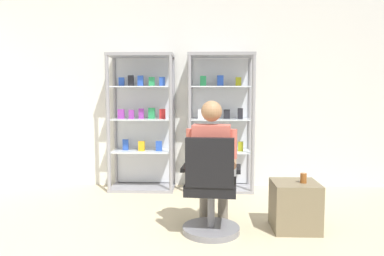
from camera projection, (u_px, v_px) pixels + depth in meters
name	position (u px, v px, depth m)	size (l,w,h in m)	color
back_wall	(182.00, 94.00, 5.33)	(6.00, 0.10, 2.70)	silver
display_cabinet_left	(143.00, 121.00, 5.14)	(0.90, 0.45, 1.90)	gray
display_cabinet_right	(220.00, 122.00, 5.11)	(0.90, 0.45, 1.90)	gray
office_chair	(211.00, 195.00, 3.47)	(0.59, 0.56, 0.96)	slate
seated_shopkeeper	(212.00, 159.00, 3.60)	(0.51, 0.59, 1.29)	slate
storage_crate	(295.00, 206.00, 3.63)	(0.45, 0.43, 0.48)	#72664C
tea_glass	(303.00, 178.00, 3.57)	(0.06, 0.06, 0.10)	brown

